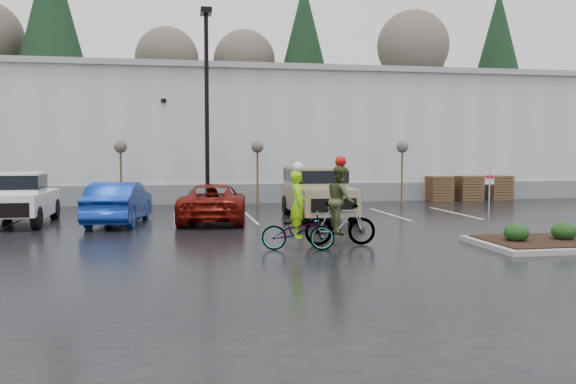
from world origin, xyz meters
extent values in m
plane|color=black|center=(0.00, 0.00, 0.00)|extent=(120.00, 120.00, 0.00)
cube|color=silver|center=(0.00, 22.00, 3.50)|extent=(60.00, 15.00, 7.00)
cube|color=slate|center=(0.00, 14.45, 0.50)|extent=(60.00, 0.12, 1.00)
cube|color=#999B9E|center=(0.00, 22.00, 7.05)|extent=(60.50, 15.50, 0.30)
cube|color=#203616|center=(0.00, 45.00, 3.00)|extent=(80.00, 25.00, 6.00)
cylinder|color=black|center=(-4.00, 12.00, 4.50)|extent=(0.20, 0.20, 9.00)
cube|color=black|center=(-4.00, 12.00, 9.10)|extent=(0.50, 1.00, 0.25)
cylinder|color=#4B391E|center=(-8.00, 13.00, 1.40)|extent=(0.10, 0.10, 2.80)
sphere|color=#544C43|center=(-8.00, 13.00, 2.90)|extent=(0.60, 0.60, 0.60)
cylinder|color=#4B391E|center=(-1.50, 13.00, 1.40)|extent=(0.10, 0.10, 2.80)
sphere|color=#544C43|center=(-1.50, 13.00, 2.90)|extent=(0.60, 0.60, 0.60)
cylinder|color=#4B391E|center=(6.00, 13.00, 1.40)|extent=(0.10, 0.10, 2.80)
sphere|color=#544C43|center=(6.00, 13.00, 2.90)|extent=(0.60, 0.60, 0.60)
cube|color=#4B391E|center=(8.50, 14.00, 0.68)|extent=(1.20, 1.20, 1.35)
cube|color=#4B391E|center=(10.20, 14.00, 0.68)|extent=(1.20, 1.20, 1.35)
cube|color=#4B391E|center=(12.00, 14.00, 0.68)|extent=(1.20, 1.20, 1.35)
ellipsoid|color=#1A3512|center=(4.00, -1.00, 0.41)|extent=(0.70, 0.70, 0.52)
ellipsoid|color=#1A3512|center=(5.50, -1.00, 0.41)|extent=(0.70, 0.70, 0.52)
cylinder|color=gray|center=(3.80, 0.20, 1.10)|extent=(0.05, 0.05, 2.20)
cube|color=white|center=(3.80, 0.20, 1.95)|extent=(0.30, 0.02, 0.45)
cube|color=red|center=(3.80, 0.19, 1.95)|extent=(0.26, 0.02, 0.10)
imported|color=navy|center=(-7.57, 6.63, 0.79)|extent=(2.29, 4.96, 1.58)
imported|color=maroon|center=(-4.08, 6.78, 0.73)|extent=(3.06, 5.52, 1.46)
imported|color=#3F3F44|center=(-2.21, -0.35, 0.53)|extent=(2.11, 1.10, 1.06)
imported|color=#85D80C|center=(-2.21, -0.35, 1.27)|extent=(0.57, 0.75, 1.85)
sphere|color=silver|center=(-2.21, -0.35, 2.29)|extent=(0.30, 0.30, 0.30)
imported|color=#3F3F44|center=(-0.84, 0.23, 0.62)|extent=(2.03, 0.73, 1.25)
imported|color=#404A27|center=(-0.84, 0.23, 1.33)|extent=(0.59, 0.99, 1.96)
sphere|color=#990C0C|center=(-0.84, 0.23, 2.43)|extent=(0.32, 0.32, 0.32)
camera|label=1|loc=(-5.57, -16.67, 2.77)|focal=38.00mm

